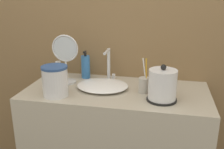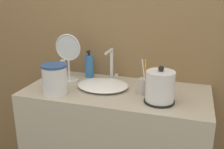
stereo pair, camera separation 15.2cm
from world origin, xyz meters
TOP-DOWN VIEW (x-y plane):
  - wall_back at (0.00, 0.56)m, footprint 6.00×0.04m
  - sink_basin at (-0.09, 0.28)m, footprint 0.33×0.28m
  - faucet at (-0.09, 0.45)m, footprint 0.06×0.14m
  - electric_kettle at (0.28, 0.16)m, footprint 0.17×0.17m
  - toothbrush_cup at (0.17, 0.26)m, footprint 0.07×0.07m
  - lotion_bottle at (-0.26, 0.46)m, footprint 0.06×0.06m
  - shampoo_bottle at (-0.46, 0.45)m, footprint 0.05×0.05m
  - vanity_mirror at (-0.36, 0.34)m, footprint 0.18×0.13m
  - water_pitcher at (-0.33, 0.11)m, footprint 0.15×0.15m

SIDE VIEW (x-z plane):
  - sink_basin at x=-0.09m, z-range 0.92..0.95m
  - toothbrush_cup at x=0.17m, z-range 0.86..1.08m
  - shampoo_bottle at x=-0.46m, z-range 0.91..1.03m
  - lotion_bottle at x=-0.26m, z-range 0.90..1.10m
  - electric_kettle at x=0.28m, z-range 0.89..1.11m
  - water_pitcher at x=-0.33m, z-range 0.92..1.10m
  - faucet at x=-0.09m, z-range 0.93..1.15m
  - vanity_mirror at x=-0.36m, z-range 0.93..1.26m
  - wall_back at x=0.00m, z-range 0.00..2.60m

